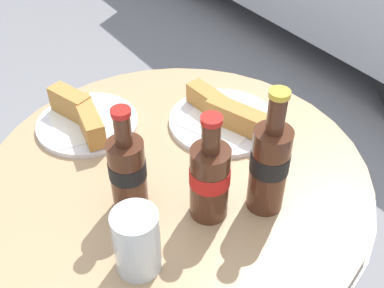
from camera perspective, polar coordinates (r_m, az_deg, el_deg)
The scene contains 7 objects.
bistro_table at distance 1.10m, azimuth -1.66°, elevation -10.28°, with size 0.78×0.78×0.78m.
cola_bottle_left at distance 0.84m, azimuth 9.16°, elevation -2.42°, with size 0.07×0.07×0.25m.
cola_bottle_right at distance 0.84m, azimuth -7.63°, elevation -3.21°, with size 0.07×0.07×0.22m.
cola_bottle_center at distance 0.83m, azimuth 2.11°, elevation -4.05°, with size 0.07×0.07×0.22m.
drinking_glass at distance 0.78m, azimuth -6.53°, elevation -11.67°, with size 0.07×0.07×0.12m.
lunch_plate_near at distance 1.07m, azimuth 3.83°, elevation 3.23°, with size 0.24×0.24×0.06m.
lunch_plate_far at distance 1.08m, azimuth -12.63°, elevation 2.95°, with size 0.22×0.22×0.07m.
Camera 1 is at (0.59, -0.38, 1.44)m, focal length 45.00 mm.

